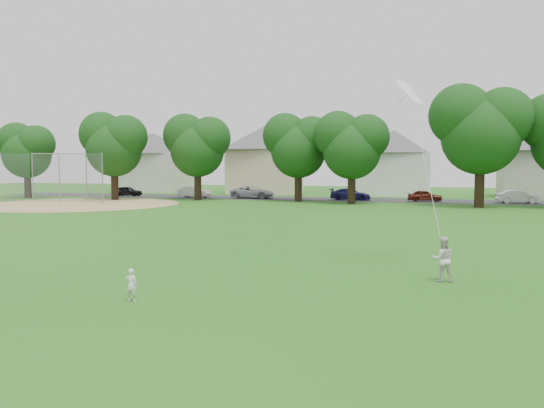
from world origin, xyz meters
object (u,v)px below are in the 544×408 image
(older_boy, at_px, (443,259))
(kite, at_px, (425,166))
(toddler, at_px, (131,285))
(baseball_backstop, at_px, (56,178))

(older_boy, height_order, kite, kite)
(toddler, relative_size, baseball_backstop, 0.08)
(toddler, relative_size, older_boy, 0.62)
(toddler, xyz_separation_m, baseball_backstop, (-27.44, 30.96, 1.91))
(older_boy, relative_size, kite, 0.24)
(older_boy, distance_m, kite, 2.97)
(toddler, xyz_separation_m, kite, (6.91, 5.72, 2.98))
(toddler, height_order, older_boy, older_boy)
(older_boy, height_order, baseball_backstop, baseball_backstop)
(baseball_backstop, bearing_deg, toddler, -48.45)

